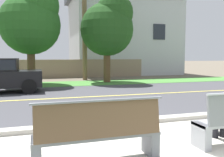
% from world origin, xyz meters
% --- Properties ---
extents(ground_plane, '(140.00, 140.00, 0.00)m').
position_xyz_m(ground_plane, '(0.00, 8.00, 0.00)').
color(ground_plane, '#665B4C').
extents(sidewalk_pavement, '(44.00, 3.60, 0.01)m').
position_xyz_m(sidewalk_pavement, '(0.00, 0.40, 0.01)').
color(sidewalk_pavement, beige).
rests_on(sidewalk_pavement, ground_plane).
extents(curb_edge, '(44.00, 0.30, 0.11)m').
position_xyz_m(curb_edge, '(0.00, 2.35, 0.06)').
color(curb_edge, '#ADA89E').
rests_on(curb_edge, ground_plane).
extents(street_asphalt, '(52.00, 8.00, 0.01)m').
position_xyz_m(street_asphalt, '(0.00, 6.50, 0.00)').
color(street_asphalt, '#424247').
rests_on(street_asphalt, ground_plane).
extents(road_centre_line, '(48.00, 0.14, 0.01)m').
position_xyz_m(road_centre_line, '(0.00, 6.50, 0.01)').
color(road_centre_line, '#E0CC4C').
rests_on(road_centre_line, ground_plane).
extents(far_verge_grass, '(48.00, 2.80, 0.02)m').
position_xyz_m(far_verge_grass, '(0.00, 11.60, 0.01)').
color(far_verge_grass, '#478438').
rests_on(far_verge_grass, ground_plane).
extents(bench_left, '(1.92, 0.48, 1.01)m').
position_xyz_m(bench_left, '(-1.38, 0.46, 0.46)').
color(bench_left, slate).
rests_on(bench_left, ground_plane).
extents(shade_tree_far_left, '(3.46, 3.46, 5.70)m').
position_xyz_m(shade_tree_far_left, '(-2.43, 11.83, 3.70)').
color(shade_tree_far_left, brown).
rests_on(shade_tree_far_left, ground_plane).
extents(shade_tree_left, '(3.31, 3.31, 5.46)m').
position_xyz_m(shade_tree_left, '(2.09, 11.70, 3.54)').
color(shade_tree_left, brown).
rests_on(shade_tree_left, ground_plane).
extents(garden_wall, '(13.00, 0.36, 1.40)m').
position_xyz_m(garden_wall, '(-0.44, 15.81, 0.70)').
color(garden_wall, gray).
rests_on(garden_wall, ground_plane).
extents(house_across_street, '(10.14, 6.91, 7.35)m').
position_xyz_m(house_across_street, '(5.63, 19.01, 3.72)').
color(house_across_street, '#B7BCC1').
rests_on(house_across_street, ground_plane).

